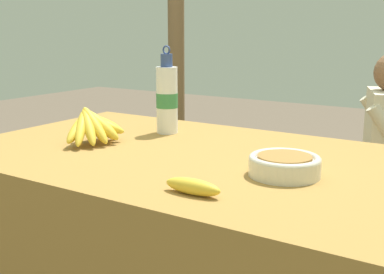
% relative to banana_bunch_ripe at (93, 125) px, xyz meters
% --- Properties ---
extents(market_counter, '(1.45, 0.91, 0.75)m').
position_rel_banana_bunch_ripe_xyz_m(market_counter, '(0.32, 0.06, -0.44)').
color(market_counter, olive).
rests_on(market_counter, ground_plane).
extents(banana_bunch_ripe, '(0.17, 0.25, 0.13)m').
position_rel_banana_bunch_ripe_xyz_m(banana_bunch_ripe, '(0.00, 0.00, 0.00)').
color(banana_bunch_ripe, '#4C381E').
rests_on(banana_bunch_ripe, market_counter).
extents(serving_bowl, '(0.19, 0.19, 0.06)m').
position_rel_banana_bunch_ripe_xyz_m(serving_bowl, '(0.69, -0.00, -0.03)').
color(serving_bowl, silver).
rests_on(serving_bowl, market_counter).
extents(water_bottle, '(0.08, 0.08, 0.32)m').
position_rel_banana_bunch_ripe_xyz_m(water_bottle, '(0.11, 0.27, 0.07)').
color(water_bottle, white).
rests_on(water_bottle, market_counter).
extents(loose_banana_front, '(0.15, 0.04, 0.04)m').
position_rel_banana_bunch_ripe_xyz_m(loose_banana_front, '(0.56, -0.26, -0.04)').
color(loose_banana_front, gold).
rests_on(loose_banana_front, market_counter).
extents(wooden_bench, '(1.48, 0.32, 0.39)m').
position_rel_banana_bunch_ripe_xyz_m(wooden_bench, '(0.41, 1.24, -0.49)').
color(wooden_bench, brown).
rests_on(wooden_bench, ground_plane).
extents(seated_vendor, '(0.46, 0.43, 1.05)m').
position_rel_banana_bunch_ripe_xyz_m(seated_vendor, '(0.70, 1.19, -0.22)').
color(seated_vendor, '#232328').
rests_on(seated_vendor, ground_plane).
extents(banana_bunch_green, '(0.16, 0.23, 0.11)m').
position_rel_banana_bunch_ripe_xyz_m(banana_bunch_green, '(0.03, 1.24, -0.38)').
color(banana_bunch_green, '#4C381E').
rests_on(banana_bunch_green, wooden_bench).
extents(support_post_near, '(0.11, 0.11, 2.39)m').
position_rel_banana_bunch_ripe_xyz_m(support_post_near, '(-0.65, 1.47, 0.38)').
color(support_post_near, brown).
rests_on(support_post_near, ground_plane).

